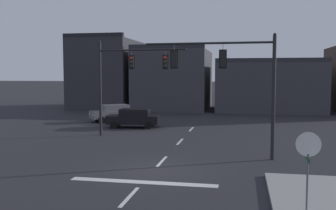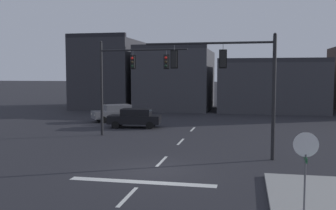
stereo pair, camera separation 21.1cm
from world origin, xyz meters
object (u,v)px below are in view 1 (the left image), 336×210
object	(u,v)px
stop_sign	(308,154)
car_lot_nearside	(114,113)
car_lot_middle	(134,118)
signal_mast_far_side	(123,73)
signal_mast_near_side	(235,74)

from	to	relation	value
stop_sign	car_lot_nearside	distance (m)	27.12
stop_sign	car_lot_middle	bearing A→B (deg)	119.79
signal_mast_far_side	car_lot_nearside	bearing A→B (deg)	113.16
signal_mast_near_side	signal_mast_far_side	xyz separation A→B (m)	(-8.07, 5.83, 0.04)
signal_mast_far_side	car_lot_middle	distance (m)	6.01
signal_mast_near_side	car_lot_nearside	xyz separation A→B (m)	(-11.66, 14.23, -3.74)
stop_sign	car_lot_nearside	size ratio (longest dim) A/B	0.61
signal_mast_near_side	stop_sign	distance (m)	9.56
car_lot_middle	signal_mast_near_side	bearing A→B (deg)	-50.38
car_lot_middle	signal_mast_far_side	bearing A→B (deg)	-82.72
car_lot_nearside	car_lot_middle	size ratio (longest dim) A/B	1.01
stop_sign	car_lot_middle	xyz separation A→B (m)	(-11.09, 19.37, -1.29)
signal_mast_near_side	stop_sign	xyz separation A→B (m)	(2.43, -8.91, -2.45)
signal_mast_near_side	signal_mast_far_side	bearing A→B (deg)	144.16
car_lot_nearside	stop_sign	bearing A→B (deg)	-58.66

